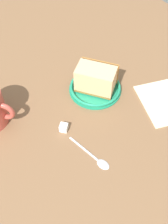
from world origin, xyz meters
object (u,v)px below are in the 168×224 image
sugar_cube (64,128)px  small_plate (96,89)px  folded_napkin (162,102)px  teaspoon (97,159)px  cake_slice (97,79)px

sugar_cube → small_plate: bearing=-159.7°
folded_napkin → sugar_cube: 25.47cm
teaspoon → sugar_cube: 10.75cm
teaspoon → folded_napkin: 23.04cm
folded_napkin → sugar_cube: sugar_cube is taller
folded_napkin → sugar_cube: (24.07, -8.31, 0.58)cm
cake_slice → teaspoon: size_ratio=1.00×
teaspoon → small_plate: bearing=-128.4°
cake_slice → sugar_cube: bearing=20.5°
sugar_cube → folded_napkin: bearing=161.0°
cake_slice → sugar_cube: 15.08cm
small_plate → teaspoon: bearing=51.6°
cake_slice → folded_napkin: cake_slice is taller
cake_slice → teaspoon: (12.66, 15.85, -3.66)cm
folded_napkin → cake_slice: bearing=-52.7°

